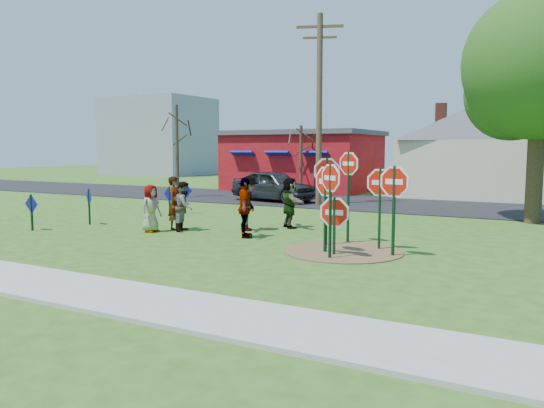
{
  "coord_description": "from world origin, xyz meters",
  "views": [
    {
      "loc": [
        9.45,
        -14.21,
        2.75
      ],
      "look_at": [
        1.55,
        0.45,
        1.0
      ],
      "focal_mm": 35.0,
      "sensor_mm": 36.0,
      "label": 1
    }
  ],
  "objects_px": {
    "stop_sign_c": "(331,189)",
    "stop_sign_a": "(326,190)",
    "person_b": "(175,203)",
    "stop_sign_d": "(380,189)",
    "person_a": "(151,208)",
    "utility_pole": "(319,106)",
    "stop_sign_b": "(349,173)",
    "leafy_tree": "(544,72)",
    "suv": "(274,186)"
  },
  "relations": [
    {
      "from": "stop_sign_c",
      "to": "stop_sign_a",
      "type": "bearing_deg",
      "value": 149.21
    },
    {
      "from": "stop_sign_c",
      "to": "person_b",
      "type": "distance_m",
      "value": 6.81
    },
    {
      "from": "stop_sign_d",
      "to": "person_a",
      "type": "distance_m",
      "value": 7.62
    },
    {
      "from": "stop_sign_a",
      "to": "stop_sign_c",
      "type": "relative_size",
      "value": 0.97
    },
    {
      "from": "stop_sign_c",
      "to": "stop_sign_d",
      "type": "bearing_deg",
      "value": 95.81
    },
    {
      "from": "stop_sign_a",
      "to": "person_b",
      "type": "xyz_separation_m",
      "value": [
        -6.05,
        1.31,
        -0.77
      ]
    },
    {
      "from": "person_b",
      "to": "utility_pole",
      "type": "distance_m",
      "value": 10.31
    },
    {
      "from": "stop_sign_a",
      "to": "person_b",
      "type": "bearing_deg",
      "value": -165.26
    },
    {
      "from": "stop_sign_b",
      "to": "leafy_tree",
      "type": "relative_size",
      "value": 0.33
    },
    {
      "from": "person_a",
      "to": "utility_pole",
      "type": "distance_m",
      "value": 11.14
    },
    {
      "from": "stop_sign_a",
      "to": "stop_sign_c",
      "type": "distance_m",
      "value": 0.8
    },
    {
      "from": "person_a",
      "to": "person_b",
      "type": "height_order",
      "value": "person_b"
    },
    {
      "from": "stop_sign_a",
      "to": "utility_pole",
      "type": "xyz_separation_m",
      "value": [
        -4.85,
        10.79,
        3.09
      ]
    },
    {
      "from": "stop_sign_c",
      "to": "utility_pole",
      "type": "height_order",
      "value": "utility_pole"
    },
    {
      "from": "stop_sign_c",
      "to": "person_a",
      "type": "xyz_separation_m",
      "value": [
        -6.82,
        1.19,
        -0.98
      ]
    },
    {
      "from": "utility_pole",
      "to": "leafy_tree",
      "type": "xyz_separation_m",
      "value": [
        9.58,
        -1.96,
        0.71
      ]
    },
    {
      "from": "stop_sign_b",
      "to": "stop_sign_a",
      "type": "bearing_deg",
      "value": -71.66
    },
    {
      "from": "stop_sign_a",
      "to": "stop_sign_d",
      "type": "distance_m",
      "value": 1.57
    },
    {
      "from": "stop_sign_a",
      "to": "person_b",
      "type": "height_order",
      "value": "stop_sign_a"
    },
    {
      "from": "stop_sign_c",
      "to": "leafy_tree",
      "type": "bearing_deg",
      "value": 93.75
    },
    {
      "from": "stop_sign_d",
      "to": "stop_sign_a",
      "type": "bearing_deg",
      "value": -137.27
    },
    {
      "from": "person_a",
      "to": "suv",
      "type": "distance_m",
      "value": 10.81
    },
    {
      "from": "stop_sign_d",
      "to": "leafy_tree",
      "type": "distance_m",
      "value": 9.36
    },
    {
      "from": "stop_sign_a",
      "to": "stop_sign_b",
      "type": "distance_m",
      "value": 1.75
    },
    {
      "from": "stop_sign_b",
      "to": "stop_sign_c",
      "type": "height_order",
      "value": "stop_sign_b"
    },
    {
      "from": "person_b",
      "to": "stop_sign_d",
      "type": "bearing_deg",
      "value": -104.78
    },
    {
      "from": "suv",
      "to": "leafy_tree",
      "type": "xyz_separation_m",
      "value": [
        12.3,
        -2.42,
        4.63
      ]
    },
    {
      "from": "person_b",
      "to": "stop_sign_a",
      "type": "bearing_deg",
      "value": -115.16
    },
    {
      "from": "stop_sign_b",
      "to": "utility_pole",
      "type": "distance_m",
      "value": 10.64
    },
    {
      "from": "stop_sign_b",
      "to": "person_b",
      "type": "height_order",
      "value": "stop_sign_b"
    },
    {
      "from": "stop_sign_a",
      "to": "stop_sign_c",
      "type": "height_order",
      "value": "stop_sign_c"
    },
    {
      "from": "person_a",
      "to": "utility_pole",
      "type": "xyz_separation_m",
      "value": [
        1.57,
        10.28,
        3.99
      ]
    },
    {
      "from": "stop_sign_a",
      "to": "person_a",
      "type": "relative_size",
      "value": 1.55
    },
    {
      "from": "stop_sign_a",
      "to": "stop_sign_b",
      "type": "relative_size",
      "value": 0.88
    },
    {
      "from": "stop_sign_c",
      "to": "person_b",
      "type": "height_order",
      "value": "stop_sign_c"
    },
    {
      "from": "stop_sign_a",
      "to": "person_a",
      "type": "height_order",
      "value": "stop_sign_a"
    },
    {
      "from": "stop_sign_b",
      "to": "leafy_tree",
      "type": "xyz_separation_m",
      "value": [
        4.74,
        7.12,
        3.44
      ]
    },
    {
      "from": "stop_sign_b",
      "to": "utility_pole",
      "type": "height_order",
      "value": "utility_pole"
    },
    {
      "from": "person_b",
      "to": "utility_pole",
      "type": "bearing_deg",
      "value": -20.17
    },
    {
      "from": "stop_sign_d",
      "to": "person_a",
      "type": "height_order",
      "value": "stop_sign_d"
    },
    {
      "from": "suv",
      "to": "leafy_tree",
      "type": "distance_m",
      "value": 13.36
    },
    {
      "from": "stop_sign_d",
      "to": "person_a",
      "type": "xyz_separation_m",
      "value": [
        -7.55,
        -0.58,
        -0.88
      ]
    },
    {
      "from": "person_a",
      "to": "stop_sign_b",
      "type": "bearing_deg",
      "value": -73.89
    },
    {
      "from": "suv",
      "to": "utility_pole",
      "type": "bearing_deg",
      "value": -88.31
    },
    {
      "from": "stop_sign_d",
      "to": "suv",
      "type": "height_order",
      "value": "stop_sign_d"
    },
    {
      "from": "person_a",
      "to": "stop_sign_c",
      "type": "bearing_deg",
      "value": -94.45
    },
    {
      "from": "leafy_tree",
      "to": "person_b",
      "type": "bearing_deg",
      "value": -145.11
    },
    {
      "from": "suv",
      "to": "leafy_tree",
      "type": "bearing_deg",
      "value": -89.76
    },
    {
      "from": "person_b",
      "to": "leafy_tree",
      "type": "height_order",
      "value": "leafy_tree"
    },
    {
      "from": "stop_sign_a",
      "to": "suv",
      "type": "height_order",
      "value": "stop_sign_a"
    }
  ]
}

